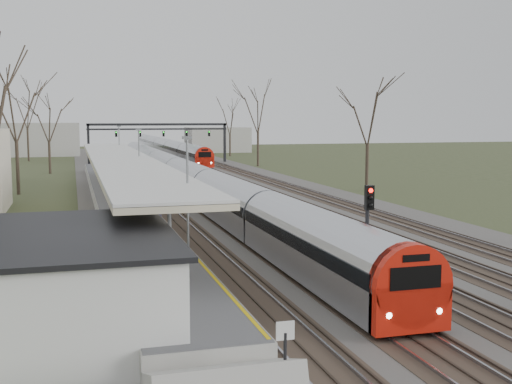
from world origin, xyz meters
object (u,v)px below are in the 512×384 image
at_px(train_far, 165,147).
at_px(signal_post, 368,219).
at_px(train_near, 178,174).
at_px(passenger, 160,224).

bearing_deg(train_far, signal_post, -93.10).
bearing_deg(train_near, signal_post, -87.37).
xyz_separation_m(train_near, train_far, (7.00, 58.93, 0.00)).
height_order(train_near, passenger, train_near).
bearing_deg(train_near, passenger, -100.62).
relative_size(train_near, passenger, 59.17).
height_order(train_near, signal_post, signal_post).
distance_m(train_near, signal_post, 38.10).
xyz_separation_m(train_far, passenger, (-12.86, -90.16, 0.28)).
xyz_separation_m(train_near, passenger, (-5.86, -31.23, 0.28)).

